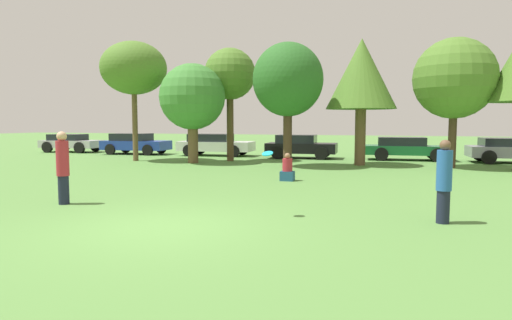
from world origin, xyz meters
The scene contains 17 objects.
ground_plane centered at (0.00, 0.00, 0.00)m, with size 120.00×120.00×0.00m, color #54843D.
person_thrower centered at (-3.46, 1.39, 0.92)m, with size 0.30×0.30×1.78m.
person_catcher centered at (5.18, 1.94, 0.85)m, with size 0.30×0.30×1.66m.
frisbee centered at (1.69, 1.50, 1.34)m, with size 0.24×0.23×0.11m.
bystander_sitting centered at (0.75, 7.25, 0.38)m, with size 0.45×0.38×0.95m.
tree_0 centered at (-8.52, 12.51, 4.70)m, with size 3.33×3.33×6.06m.
tree_1 centered at (-5.17, 12.29, 3.18)m, with size 3.19×3.19×4.81m.
tree_2 centered at (-3.84, 13.89, 4.36)m, with size 2.60×2.60×5.72m.
tree_3 centered at (-0.35, 11.90, 3.83)m, with size 3.12×3.12×5.49m.
tree_4 centered at (2.68, 13.62, 4.14)m, with size 3.20×3.20×5.79m.
tree_5 centered at (6.59, 13.45, 3.84)m, with size 3.45×3.45×5.58m.
parked_car_silver centered at (-16.32, 17.02, 0.65)m, with size 3.98×2.10×1.19m.
parked_car_blue centered at (-11.21, 16.66, 0.68)m, with size 4.15×2.10×1.29m.
parked_car_white centered at (-6.00, 17.00, 0.69)m, with size 4.49×2.16×1.29m.
parked_car_black centered at (-0.77, 16.71, 0.68)m, with size 3.90×2.14×1.29m.
parked_car_green centered at (4.78, 17.14, 0.65)m, with size 4.41×2.04×1.20m.
parked_car_grey centered at (9.58, 16.88, 0.65)m, with size 3.99×2.23×1.22m.
Camera 1 is at (4.26, -7.48, 2.01)m, focal length 31.29 mm.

